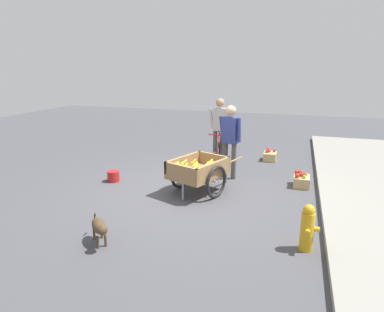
{
  "coord_description": "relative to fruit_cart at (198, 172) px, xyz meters",
  "views": [
    {
      "loc": [
        5.92,
        2.0,
        2.45
      ],
      "look_at": [
        -0.01,
        0.08,
        0.75
      ],
      "focal_mm": 30.94,
      "sensor_mm": 36.0,
      "label": 1
    }
  ],
  "objects": [
    {
      "name": "ground_plane",
      "position": [
        0.03,
        -0.2,
        -0.44
      ],
      "size": [
        24.0,
        24.0,
        0.0
      ],
      "primitive_type": "plane",
      "color": "#47474C"
    },
    {
      "name": "cyclist_person",
      "position": [
        -2.36,
        -0.13,
        0.56
      ],
      "size": [
        0.25,
        0.57,
        1.66
      ],
      "color": "#4C4742",
      "rests_on": "ground"
    },
    {
      "name": "fire_hydrant",
      "position": [
        1.6,
        2.04,
        -0.1
      ],
      "size": [
        0.25,
        0.25,
        0.67
      ],
      "color": "gold",
      "rests_on": "ground"
    },
    {
      "name": "plastic_bucket",
      "position": [
        -0.06,
        -1.96,
        -0.32
      ],
      "size": [
        0.26,
        0.26,
        0.24
      ],
      "primitive_type": "cylinder",
      "color": "#B21E1E",
      "rests_on": "ground"
    },
    {
      "name": "bicycle",
      "position": [
        -2.21,
        -0.11,
        -0.09
      ],
      "size": [
        1.65,
        0.47,
        0.85
      ],
      "color": "black",
      "rests_on": "ground"
    },
    {
      "name": "vendor_person",
      "position": [
        -1.08,
        0.41,
        0.54
      ],
      "size": [
        0.31,
        0.53,
        1.63
      ],
      "color": "#4C4742",
      "rests_on": "ground"
    },
    {
      "name": "dog",
      "position": [
        2.34,
        -0.74,
        -0.17
      ],
      "size": [
        0.51,
        0.5,
        0.4
      ],
      "color": "#4C3823",
      "rests_on": "ground"
    },
    {
      "name": "mixed_fruit_crate",
      "position": [
        -1.0,
        1.96,
        -0.31
      ],
      "size": [
        0.44,
        0.32,
        0.32
      ],
      "color": "tan",
      "rests_on": "ground"
    },
    {
      "name": "apple_crate",
      "position": [
        -2.83,
        1.16,
        -0.31
      ],
      "size": [
        0.44,
        0.32,
        0.32
      ],
      "color": "tan",
      "rests_on": "ground"
    },
    {
      "name": "fruit_cart",
      "position": [
        0.0,
        0.0,
        0.0
      ],
      "size": [
        1.81,
        1.29,
        0.71
      ],
      "color": "#937047",
      "rests_on": "ground"
    }
  ]
}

